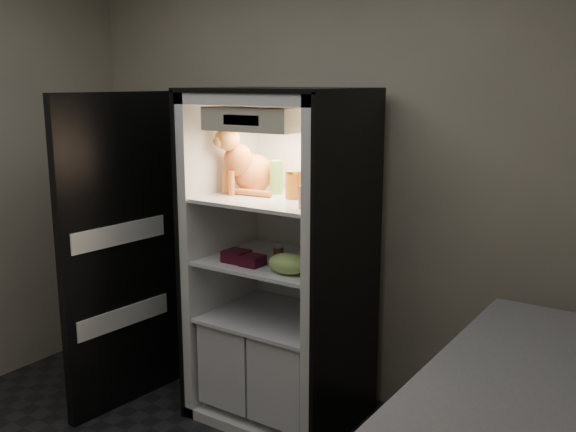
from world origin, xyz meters
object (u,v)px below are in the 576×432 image
cream_carton (308,197)px  berry_box_left (236,256)px  salsa_jar (293,185)px  soda_can_c (313,257)px  refrigerator (283,282)px  berry_box_right (252,261)px  parmesan_shaker (276,177)px  mayo_tub (302,185)px  soda_can_b (309,257)px  pepper_jar (322,180)px  grape_bag (287,264)px  soda_can_a (317,251)px  tabby_cat (246,165)px  condiment_jar (278,253)px

cream_carton → berry_box_left: bearing=-179.9°
salsa_jar → soda_can_c: (0.16, -0.05, -0.36)m
refrigerator → berry_box_right: 0.30m
parmesan_shaker → berry_box_left: 0.49m
mayo_tub → soda_can_b: 0.40m
berry_box_left → berry_box_right: 0.12m
pepper_jar → grape_bag: pepper_jar is taller
salsa_jar → berry_box_left: (-0.25, -0.18, -0.39)m
pepper_jar → soda_can_b: bearing=-99.8°
mayo_tub → soda_can_a: 0.37m
tabby_cat → grape_bag: 0.66m
mayo_tub → grape_bag: bearing=-71.4°
soda_can_a → soda_can_c: size_ratio=0.98×
tabby_cat → salsa_jar: tabby_cat is taller
tabby_cat → cream_carton: tabby_cat is taller
pepper_jar → soda_can_c: bearing=-82.7°
refrigerator → soda_can_c: bearing=-20.8°
pepper_jar → berry_box_right: (-0.28, -0.25, -0.43)m
cream_carton → soda_can_c: (-0.04, 0.12, -0.34)m
berry_box_right → tabby_cat: bearing=133.4°
tabby_cat → parmesan_shaker: bearing=39.0°
refrigerator → tabby_cat: size_ratio=4.54×
soda_can_a → soda_can_b: bearing=-85.0°
refrigerator → soda_can_a: 0.31m
soda_can_b → berry_box_right: size_ratio=1.01×
condiment_jar → berry_box_right: size_ratio=0.71×
soda_can_c → berry_box_right: soda_can_c is taller
pepper_jar → soda_can_b: pepper_jar is taller
parmesan_shaker → cream_carton: bearing=-34.2°
soda_can_c → condiment_jar: size_ratio=1.61×
mayo_tub → soda_can_c: mayo_tub is taller
soda_can_c → berry_box_right: 0.33m
cream_carton → berry_box_right: bearing=-177.4°
tabby_cat → soda_can_c: tabby_cat is taller
condiment_jar → berry_box_left: (-0.17, -0.16, -0.01)m
refrigerator → soda_can_c: size_ratio=14.65×
soda_can_b → berry_box_right: 0.30m
refrigerator → berry_box_left: (-0.16, -0.22, 0.18)m
soda_can_a → berry_box_left: soda_can_a is taller
parmesan_shaker → berry_box_left: (-0.09, -0.25, -0.41)m
mayo_tub → soda_can_a: bearing=-13.6°
refrigerator → cream_carton: (0.30, -0.22, 0.56)m
parmesan_shaker → soda_can_b: 0.50m
salsa_jar → cream_carton: 0.27m
refrigerator → grape_bag: refrigerator is taller
soda_can_b → berry_box_right: bearing=-150.6°
berry_box_right → grape_bag: bearing=-3.5°
mayo_tub → refrigerator: bearing=-161.7°
cream_carton → soda_can_a: 0.42m
mayo_tub → berry_box_left: bearing=-135.5°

